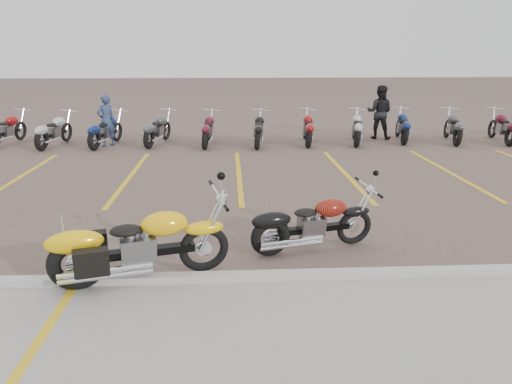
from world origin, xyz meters
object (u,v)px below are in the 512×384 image
flame_cruiser (309,225)px  person_b (380,112)px  yellow_cruiser (137,247)px  person_a (106,121)px

flame_cruiser → person_b: bearing=53.5°
flame_cruiser → person_b: person_b is taller
person_b → yellow_cruiser: bearing=83.7°
flame_cruiser → person_a: 10.50m
person_a → person_b: 9.29m
yellow_cruiser → flame_cruiser: yellow_cruiser is taller
person_a → person_b: bearing=143.2°
person_b → person_a: bearing=30.2°
yellow_cruiser → person_a: (-2.70, 10.07, 0.34)m
yellow_cruiser → person_a: bearing=90.0°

